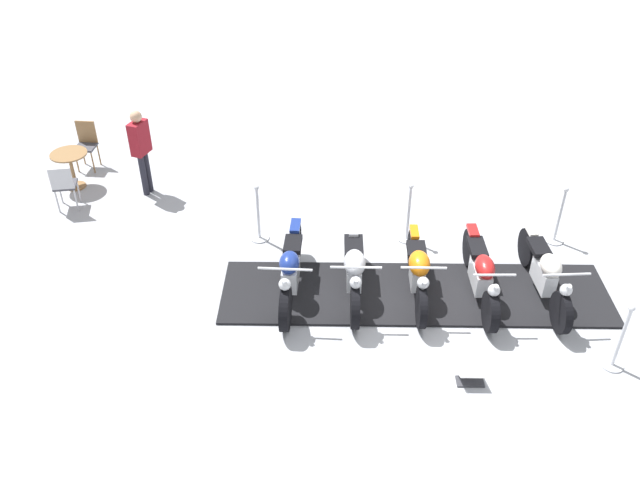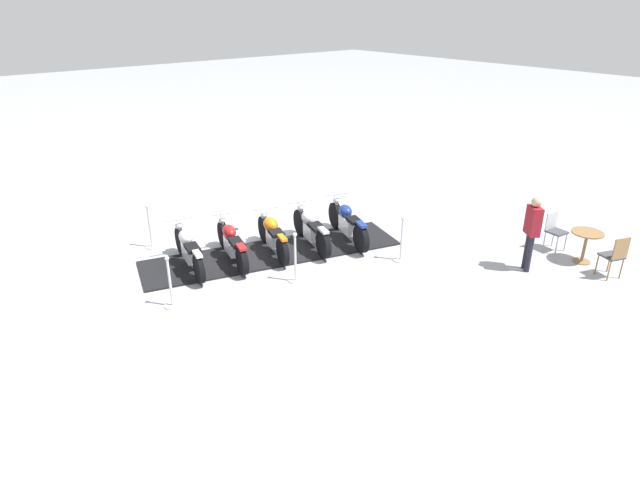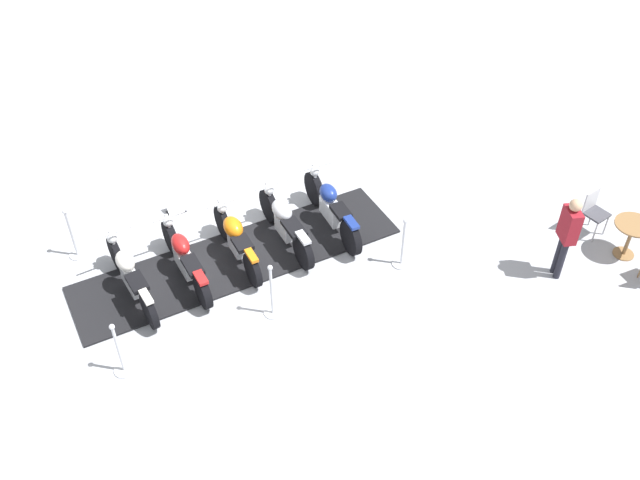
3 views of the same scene
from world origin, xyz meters
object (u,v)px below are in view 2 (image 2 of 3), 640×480
motorcycle_navy (347,222)px  cafe_chair_near_table (615,254)px  stanchion_left_mid (295,265)px  stanchion_right_rear (151,233)px  motorcycle_chrome (311,227)px  motorcycle_copper (272,234)px  stanchion_left_rear (171,291)px  motorcycle_cream (188,248)px  bystander_person (532,227)px  cafe_table (586,240)px  stanchion_left_front (401,247)px  motorcycle_maroon (231,242)px  info_placard (230,227)px  cafe_chair_across_table (554,229)px

motorcycle_navy → cafe_chair_near_table: size_ratio=2.25×
motorcycle_navy → stanchion_left_mid: (-0.91, 2.32, -0.09)m
stanchion_right_rear → motorcycle_chrome: bearing=-128.9°
motorcycle_copper → stanchion_left_rear: (-0.74, 2.94, -0.15)m
motorcycle_cream → cafe_chair_near_table: size_ratio=2.26×
bystander_person → cafe_table: bearing=-167.3°
motorcycle_copper → bystander_person: 5.83m
stanchion_left_rear → motorcycle_navy: bearing=-87.9°
motorcycle_chrome → motorcycle_navy: bearing=-89.7°
motorcycle_navy → stanchion_left_mid: bearing=130.9°
stanchion_left_rear → bystander_person: bystander_person is taller
stanchion_left_rear → stanchion_right_rear: size_ratio=0.99×
stanchion_left_mid → stanchion_right_rear: 3.99m
motorcycle_navy → cafe_table: bearing=-123.4°
motorcycle_cream → stanchion_left_front: bearing=-112.5°
motorcycle_maroon → info_placard: 1.91m
motorcycle_navy → bystander_person: bearing=-133.2°
stanchion_left_front → cafe_table: (-2.74, -3.17, 0.22)m
motorcycle_maroon → motorcycle_cream: 0.98m
cafe_table → cafe_chair_across_table: size_ratio=0.81×
motorcycle_navy → info_placard: (2.46, 1.91, -0.41)m
stanchion_left_mid → info_placard: stanchion_left_mid is taller
stanchion_left_front → stanchion_left_mid: (0.74, 2.50, 0.06)m
cafe_chair_near_table → bystander_person: 1.82m
motorcycle_copper → stanchion_left_rear: bearing=121.3°
stanchion_left_rear → motorcycle_cream: bearing=-39.0°
stanchion_left_front → cafe_chair_near_table: size_ratio=1.11×
stanchion_left_mid → cafe_chair_near_table: bearing=-128.4°
motorcycle_chrome → bystander_person: (-4.06, -2.91, 0.53)m
stanchion_right_rear → cafe_table: 10.20m
motorcycle_chrome → info_placard: bearing=40.5°
motorcycle_navy → stanchion_left_front: size_ratio=2.04×
motorcycle_chrome → stanchion_left_front: bearing=-133.2°
motorcycle_navy → cafe_chair_across_table: motorcycle_navy is taller
info_placard → cafe_chair_across_table: size_ratio=0.45×
stanchion_right_rear → bystander_person: (-6.50, -5.93, 0.66)m
motorcycle_cream → stanchion_left_mid: (-2.04, -1.45, -0.09)m
info_placard → cafe_table: 8.65m
motorcycle_navy → motorcycle_copper: motorcycle_navy is taller
motorcycle_chrome → cafe_table: size_ratio=2.81×
stanchion_left_mid → stanchion_right_rear: stanchion_left_mid is taller
stanchion_left_front → stanchion_right_rear: bearing=43.4°
stanchion_left_mid → stanchion_left_rear: bearing=73.5°
motorcycle_copper → stanchion_left_front: (-2.22, -2.06, -0.16)m
motorcycle_navy → motorcycle_maroon: size_ratio=1.02×
motorcycle_chrome → cafe_table: bearing=-120.7°
cafe_chair_across_table → info_placard: bearing=-131.5°
stanchion_left_mid → cafe_chair_near_table: 6.85m
cafe_chair_across_table → bystander_person: 1.57m
motorcycle_chrome → info_placard: motorcycle_chrome is taller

